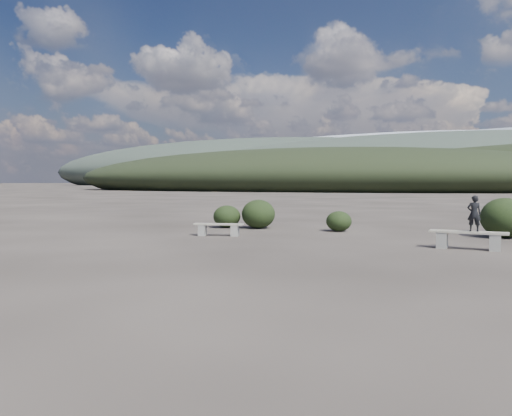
% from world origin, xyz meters
% --- Properties ---
extents(ground, '(1200.00, 1200.00, 0.00)m').
position_xyz_m(ground, '(0.00, 0.00, 0.00)').
color(ground, '#292420').
rests_on(ground, ground).
extents(bench_left, '(1.69, 0.72, 0.41)m').
position_xyz_m(bench_left, '(-3.01, 6.06, 0.25)').
color(bench_left, slate).
rests_on(bench_left, ground).
extents(bench_right, '(1.97, 0.56, 0.49)m').
position_xyz_m(bench_right, '(4.60, 5.58, 0.30)').
color(bench_right, slate).
rests_on(bench_right, ground).
extents(seated_person, '(0.37, 0.27, 0.95)m').
position_xyz_m(seated_person, '(4.74, 5.57, 0.96)').
color(seated_person, black).
rests_on(seated_person, bench_right).
extents(shrub_a, '(1.07, 1.07, 0.87)m').
position_xyz_m(shrub_a, '(-4.06, 8.88, 0.44)').
color(shrub_a, black).
rests_on(shrub_a, ground).
extents(shrub_b, '(1.29, 1.29, 1.11)m').
position_xyz_m(shrub_b, '(-2.80, 9.07, 0.55)').
color(shrub_b, black).
rests_on(shrub_b, ground).
extents(shrub_c, '(0.92, 0.92, 0.74)m').
position_xyz_m(shrub_c, '(0.34, 9.07, 0.37)').
color(shrub_c, black).
rests_on(shrub_c, ground).
extents(shrub_d, '(1.47, 1.47, 1.29)m').
position_xyz_m(shrub_d, '(5.72, 9.03, 0.64)').
color(shrub_d, black).
rests_on(shrub_d, ground).
extents(mountain_ridges, '(500.00, 400.00, 56.00)m').
position_xyz_m(mountain_ridges, '(-7.48, 339.06, 10.84)').
color(mountain_ridges, black).
rests_on(mountain_ridges, ground).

